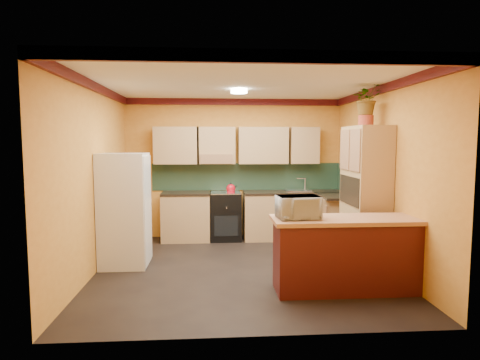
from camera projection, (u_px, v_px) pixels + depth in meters
name	position (u px, v px, depth m)	size (l,w,h in m)	color
room_shell	(242.00, 127.00, 6.02)	(4.24, 4.24, 2.72)	black
base_cabinets_back	(258.00, 216.00, 7.72)	(3.65, 0.60, 0.88)	tan
countertop_back	(258.00, 193.00, 7.67)	(3.65, 0.62, 0.04)	black
stove	(226.00, 216.00, 7.67)	(0.58, 0.58, 0.91)	black
kettle	(231.00, 188.00, 7.58)	(0.17, 0.17, 0.18)	#B60C1A
sink	(298.00, 190.00, 7.72)	(0.48, 0.40, 0.03)	silver
base_cabinets_right	(337.00, 222.00, 7.18)	(0.60, 0.80, 0.88)	tan
countertop_right	(338.00, 196.00, 7.14)	(0.62, 0.80, 0.04)	black
fridge	(124.00, 210.00, 6.02)	(0.68, 0.66, 1.70)	silver
pantry	(365.00, 197.00, 5.99)	(0.48, 0.90, 2.10)	tan
fern_pot	(366.00, 121.00, 5.93)	(0.22, 0.22, 0.16)	#A63C28
fern	(367.00, 99.00, 5.90)	(0.43, 0.37, 0.48)	tan
breakfast_bar	(347.00, 256.00, 5.01)	(1.80, 0.55, 0.88)	#511215
bar_top	(348.00, 220.00, 4.97)	(1.90, 0.65, 0.05)	tan
microwave	(298.00, 207.00, 4.91)	(0.50, 0.34, 0.28)	silver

